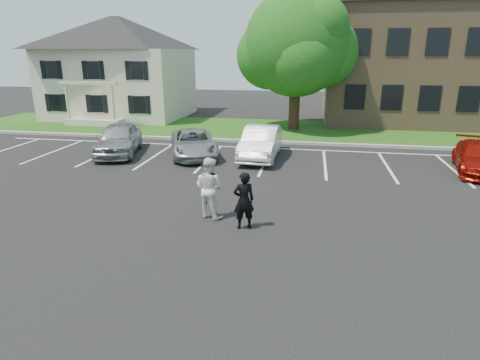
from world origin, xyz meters
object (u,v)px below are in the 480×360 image
Objects in this scene: house at (119,68)px; car_white_sedan at (261,142)px; man_white_shirt at (209,188)px; car_silver_minivan at (194,143)px; car_red_compact at (479,158)px; man_black_suit at (244,200)px; car_silver_west at (119,139)px; tree at (298,46)px.

house reaches higher than car_white_sedan.
car_silver_minivan is at bearing -49.71° from man_white_shirt.
car_red_compact is at bearing -3.39° from car_white_sedan.
house is 25.59m from car_red_compact.
man_black_suit reaches higher than car_white_sedan.
man_black_suit is at bearing -56.09° from house.
man_white_shirt is (12.04, -19.05, -2.86)m from house.
house reaches higher than car_silver_minivan.
man_white_shirt is 0.44× the size of car_red_compact.
man_black_suit is 8.39m from car_white_sedan.
car_white_sedan is at bearing -74.34° from man_white_shirt.
car_silver_west reaches higher than car_white_sedan.
house is at bearing 165.75° from tree.
house is 2.35× the size of car_red_compact.
car_white_sedan is at bearing -41.79° from house.
house is 1.17× the size of tree.
car_silver_west is at bearing -65.27° from house.
car_silver_minivan is (9.32, -11.54, -3.18)m from house.
car_white_sedan is at bearing -99.68° from tree.
house reaches higher than car_red_compact.
car_silver_minivan is (-2.72, 7.52, -0.33)m from man_white_shirt.
man_white_shirt is at bearing -52.04° from man_black_suit.
tree is 10.38m from car_silver_minivan.
car_silver_west is 1.00× the size of car_white_sedan.
man_black_suit is 0.37× the size of car_white_sedan.
tree reaches higher than house.
house is 2.23× the size of car_silver_west.
man_black_suit is 11.05m from car_silver_west.
car_red_compact is (22.31, -12.12, -3.19)m from house.
car_silver_west is at bearing -135.82° from tree.
house is at bearing 100.46° from car_silver_west.
man_black_suit is (13.24, -19.70, -2.96)m from house.
car_red_compact is (9.07, 7.58, -0.23)m from man_black_suit.
man_white_shirt reaches higher than man_black_suit.
man_white_shirt reaches higher than car_red_compact.
car_white_sedan is 9.67m from car_red_compact.
tree is 1.90× the size of car_white_sedan.
car_silver_west reaches higher than car_silver_minivan.
man_white_shirt is at bearing -57.71° from house.
car_silver_minivan is at bearing -51.08° from house.
car_silver_west is at bearing -69.00° from man_black_suit.
car_white_sedan is (12.68, -11.33, -3.07)m from house.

